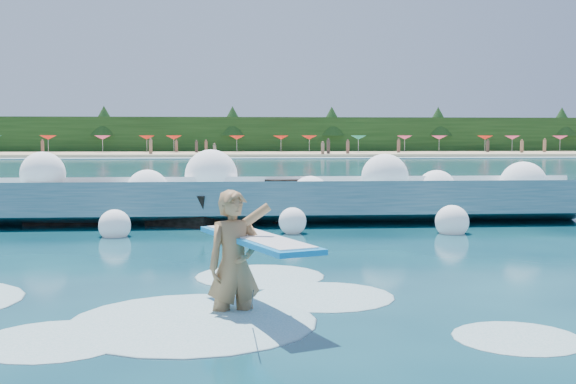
# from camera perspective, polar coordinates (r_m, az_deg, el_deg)

# --- Properties ---
(ground) EXTENTS (200.00, 200.00, 0.00)m
(ground) POSITION_cam_1_polar(r_m,az_deg,el_deg) (11.16, -6.93, -6.97)
(ground) COLOR #072C3D
(ground) RESTS_ON ground
(beach) EXTENTS (140.00, 20.00, 0.40)m
(beach) POSITION_cam_1_polar(r_m,az_deg,el_deg) (88.96, -4.84, 3.00)
(beach) COLOR tan
(beach) RESTS_ON ground
(wet_band) EXTENTS (140.00, 5.00, 0.08)m
(wet_band) POSITION_cam_1_polar(r_m,az_deg,el_deg) (77.97, -4.88, 2.70)
(wet_band) COLOR silver
(wet_band) RESTS_ON ground
(treeline) EXTENTS (140.00, 4.00, 5.00)m
(treeline) POSITION_cam_1_polar(r_m,az_deg,el_deg) (98.94, -4.82, 4.46)
(treeline) COLOR black
(treeline) RESTS_ON ground
(breaking_wave) EXTENTS (16.80, 2.67, 1.45)m
(breaking_wave) POSITION_cam_1_polar(r_m,az_deg,el_deg) (18.78, -2.45, -0.81)
(breaking_wave) COLOR #326F7E
(breaking_wave) RESTS_ON ground
(rock_cluster) EXTENTS (8.04, 3.23, 1.29)m
(rock_cluster) POSITION_cam_1_polar(r_m,az_deg,el_deg) (19.16, -9.00, -1.05)
(rock_cluster) COLOR black
(rock_cluster) RESTS_ON ground
(surfer_with_board) EXTENTS (1.47, 3.00, 1.86)m
(surfer_with_board) POSITION_cam_1_polar(r_m,az_deg,el_deg) (8.86, -3.85, -5.37)
(surfer_with_board) COLOR #9F754A
(surfer_with_board) RESTS_ON ground
(wave_spray) EXTENTS (15.42, 4.45, 1.99)m
(wave_spray) POSITION_cam_1_polar(r_m,az_deg,el_deg) (18.59, -0.79, 0.50)
(wave_spray) COLOR white
(wave_spray) RESTS_ON ground
(surf_foam) EXTENTS (9.38, 5.47, 0.15)m
(surf_foam) POSITION_cam_1_polar(r_m,az_deg,el_deg) (9.55, -11.99, -8.95)
(surf_foam) COLOR silver
(surf_foam) RESTS_ON ground
(beach_umbrellas) EXTENTS (114.17, 6.80, 0.50)m
(beach_umbrellas) POSITION_cam_1_polar(r_m,az_deg,el_deg) (91.44, -4.80, 4.32)
(beach_umbrellas) COLOR red
(beach_umbrellas) RESTS_ON ground
(beachgoers) EXTENTS (98.54, 13.07, 1.94)m
(beachgoers) POSITION_cam_1_polar(r_m,az_deg,el_deg) (85.86, 0.54, 3.56)
(beachgoers) COLOR #3F332D
(beachgoers) RESTS_ON ground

